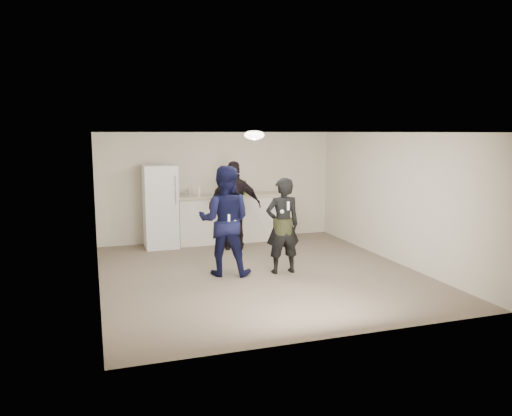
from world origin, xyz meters
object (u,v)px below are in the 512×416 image
object	(u,v)px
fridge	(160,207)
shaker	(187,192)
man	(225,221)
spectator	(235,206)
woman	(283,226)
counter	(234,219)

from	to	relation	value
fridge	shaker	size ratio (longest dim) A/B	10.59
man	spectator	size ratio (longest dim) A/B	1.02
woman	counter	bearing A→B (deg)	-86.55
counter	shaker	distance (m)	1.26
woman	spectator	distance (m)	2.04
man	spectator	world-z (taller)	man
shaker	counter	bearing A→B (deg)	-4.56
shaker	man	size ratio (longest dim) A/B	0.09
man	spectator	xyz separation A→B (m)	(0.69, 1.79, -0.02)
spectator	woman	bearing A→B (deg)	114.51
woman	spectator	size ratio (longest dim) A/B	0.91
woman	fridge	bearing A→B (deg)	-55.27
spectator	man	bearing A→B (deg)	84.50
counter	woman	distance (m)	2.80
fridge	woman	world-z (taller)	fridge
counter	man	world-z (taller)	man
fridge	shaker	bearing A→B (deg)	14.27
shaker	spectator	xyz separation A→B (m)	(0.87, -0.85, -0.23)
fridge	shaker	world-z (taller)	fridge
counter	shaker	bearing A→B (deg)	175.44
shaker	woman	world-z (taller)	woman
counter	man	bearing A→B (deg)	-109.26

